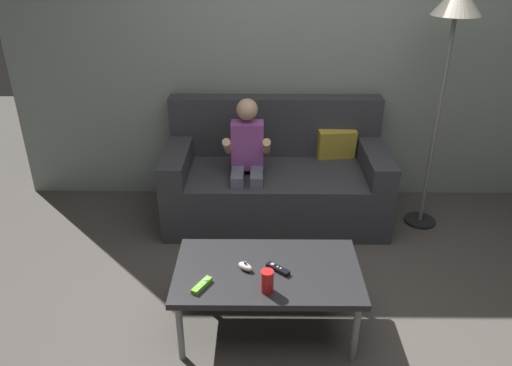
% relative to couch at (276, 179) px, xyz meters
% --- Properties ---
extents(ground_plane, '(9.33, 9.33, 0.00)m').
position_rel_couch_xyz_m(ground_plane, '(0.23, -1.45, -0.31)').
color(ground_plane, '#4C4742').
extents(wall_back, '(4.66, 0.05, 2.50)m').
position_rel_couch_xyz_m(wall_back, '(0.23, 0.39, 0.94)').
color(wall_back, gray).
rests_on(wall_back, ground).
extents(couch, '(1.67, 0.80, 0.89)m').
position_rel_couch_xyz_m(couch, '(0.00, 0.00, 0.00)').
color(couch, '#38383D').
rests_on(couch, ground).
extents(person_seated_on_couch, '(0.33, 0.41, 0.98)m').
position_rel_couch_xyz_m(person_seated_on_couch, '(-0.22, -0.19, 0.25)').
color(person_seated_on_couch, slate).
rests_on(person_seated_on_couch, ground).
extents(coffee_table, '(1.00, 0.58, 0.40)m').
position_rel_couch_xyz_m(coffee_table, '(-0.08, -1.30, 0.06)').
color(coffee_table, '#232326').
rests_on(coffee_table, ground).
extents(game_remote_black_near_edge, '(0.13, 0.12, 0.03)m').
position_rel_couch_xyz_m(game_remote_black_near_edge, '(-0.03, -1.31, 0.10)').
color(game_remote_black_near_edge, black).
rests_on(game_remote_black_near_edge, coffee_table).
extents(nunchuk_white, '(0.10, 0.09, 0.05)m').
position_rel_couch_xyz_m(nunchuk_white, '(-0.20, -1.30, 0.11)').
color(nunchuk_white, white).
rests_on(nunchuk_white, coffee_table).
extents(game_remote_lime_far_corner, '(0.10, 0.14, 0.03)m').
position_rel_couch_xyz_m(game_remote_lime_far_corner, '(-0.42, -1.46, 0.10)').
color(game_remote_lime_far_corner, '#72C638').
rests_on(game_remote_lime_far_corner, coffee_table).
extents(soda_can, '(0.07, 0.07, 0.12)m').
position_rel_couch_xyz_m(soda_can, '(-0.09, -1.48, 0.15)').
color(soda_can, red).
rests_on(soda_can, coffee_table).
extents(floor_lamp, '(0.32, 0.32, 1.75)m').
position_rel_couch_xyz_m(floor_lamp, '(1.13, -0.13, 1.21)').
color(floor_lamp, black).
rests_on(floor_lamp, ground).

